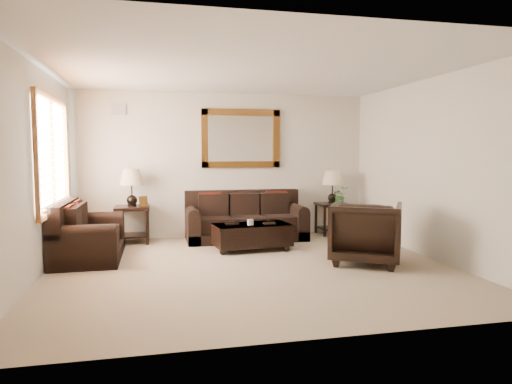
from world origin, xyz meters
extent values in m
cube|color=#84715B|center=(0.00, 0.00, 0.00)|extent=(5.50, 5.00, 0.01)
cube|color=white|center=(0.00, 0.00, 2.70)|extent=(5.50, 5.00, 0.01)
cube|color=beige|center=(0.00, 2.50, 1.35)|extent=(5.50, 0.01, 2.70)
cube|color=beige|center=(0.00, -2.50, 1.35)|extent=(5.50, 0.01, 2.70)
cube|color=beige|center=(-2.75, 0.00, 1.35)|extent=(0.01, 5.00, 2.70)
cube|color=beige|center=(2.75, 0.00, 1.35)|extent=(0.01, 5.00, 2.70)
cube|color=white|center=(-2.73, 0.90, 1.55)|extent=(0.01, 1.80, 1.50)
cube|color=brown|center=(-2.70, 0.90, 2.34)|extent=(0.06, 1.96, 0.08)
cube|color=brown|center=(-2.70, 0.90, 0.76)|extent=(0.06, 1.96, 0.08)
cube|color=brown|center=(-2.70, -0.04, 1.55)|extent=(0.06, 0.08, 1.50)
cube|color=brown|center=(-2.70, 1.84, 1.55)|extent=(0.06, 0.08, 1.50)
cube|color=brown|center=(-2.70, 0.90, 1.55)|extent=(0.05, 0.05, 1.50)
cube|color=#4B2A0F|center=(0.31, 2.46, 1.85)|extent=(1.50, 0.06, 1.10)
cube|color=white|center=(0.31, 2.48, 1.85)|extent=(1.26, 0.01, 0.86)
cube|color=#999999|center=(-1.90, 2.48, 2.35)|extent=(0.25, 0.02, 0.18)
cube|color=black|center=(0.31, 2.01, 0.09)|extent=(2.15, 0.93, 0.18)
cube|color=black|center=(0.31, 2.37, 0.66)|extent=(2.15, 0.22, 0.44)
cube|color=black|center=(-0.26, 2.00, 0.31)|extent=(0.55, 0.76, 0.26)
cube|color=black|center=(0.31, 2.00, 0.31)|extent=(0.55, 0.76, 0.26)
cube|color=black|center=(0.89, 2.00, 0.31)|extent=(0.55, 0.76, 0.26)
cube|color=black|center=(-0.66, 2.01, 0.26)|extent=(0.22, 0.93, 0.52)
cylinder|color=black|center=(-0.66, 2.01, 0.52)|extent=(0.22, 0.91, 0.22)
cube|color=black|center=(1.28, 2.01, 0.26)|extent=(0.22, 0.93, 0.52)
cylinder|color=black|center=(1.28, 2.01, 0.52)|extent=(0.22, 0.91, 0.22)
cube|color=#5C170C|center=(-0.31, 2.19, 0.66)|extent=(0.41, 0.18, 0.42)
cube|color=#5C170C|center=(0.94, 2.19, 0.66)|extent=(0.41, 0.18, 0.42)
cube|color=black|center=(-2.27, 1.03, 0.09)|extent=(0.92, 1.55, 0.17)
cube|color=black|center=(-2.62, 1.03, 0.65)|extent=(0.21, 1.55, 0.44)
cube|color=black|center=(-2.25, 0.75, 0.31)|extent=(0.76, 0.54, 0.26)
cube|color=black|center=(-2.25, 1.31, 0.31)|extent=(0.76, 0.54, 0.26)
cube|color=black|center=(-2.27, 0.36, 0.26)|extent=(0.92, 0.21, 0.51)
cylinder|color=black|center=(-2.27, 0.36, 0.51)|extent=(0.90, 0.21, 0.21)
cube|color=black|center=(-2.27, 1.70, 0.26)|extent=(0.92, 0.21, 0.51)
cylinder|color=black|center=(-2.27, 1.70, 0.51)|extent=(0.90, 0.21, 0.21)
cube|color=#5C170C|center=(-2.44, 0.70, 0.65)|extent=(0.18, 0.41, 0.42)
cube|color=#5C170C|center=(-2.44, 1.36, 0.65)|extent=(0.18, 0.41, 0.42)
cube|color=black|center=(-1.69, 2.16, 0.62)|extent=(0.59, 0.59, 0.05)
cube|color=black|center=(-1.69, 2.16, 0.13)|extent=(0.50, 0.50, 0.03)
cylinder|color=black|center=(-1.95, 1.91, 0.30)|extent=(0.05, 0.05, 0.59)
cylinder|color=black|center=(-1.44, 1.91, 0.30)|extent=(0.05, 0.05, 0.59)
cylinder|color=black|center=(-1.95, 2.42, 0.30)|extent=(0.05, 0.05, 0.59)
cylinder|color=black|center=(-1.44, 2.42, 0.30)|extent=(0.05, 0.05, 0.59)
sphere|color=black|center=(-1.69, 2.16, 0.76)|extent=(0.18, 0.18, 0.18)
cylinder|color=black|center=(-1.69, 2.16, 0.95)|extent=(0.03, 0.03, 0.39)
cone|color=tan|center=(-1.69, 2.16, 1.17)|extent=(0.41, 0.41, 0.28)
cube|color=#4B2A0F|center=(-1.50, 2.06, 0.74)|extent=(0.16, 0.11, 0.18)
cube|color=black|center=(2.05, 2.18, 0.59)|extent=(0.56, 0.56, 0.05)
cube|color=black|center=(2.05, 2.18, 0.12)|extent=(0.48, 0.48, 0.03)
cylinder|color=black|center=(1.81, 1.94, 0.28)|extent=(0.05, 0.05, 0.56)
cylinder|color=black|center=(2.29, 1.94, 0.28)|extent=(0.05, 0.05, 0.56)
cylinder|color=black|center=(1.81, 2.42, 0.28)|extent=(0.05, 0.05, 0.56)
cylinder|color=black|center=(2.29, 2.42, 0.28)|extent=(0.05, 0.05, 0.56)
sphere|color=black|center=(2.05, 2.18, 0.71)|extent=(0.17, 0.17, 0.17)
cylinder|color=black|center=(2.05, 2.18, 0.90)|extent=(0.02, 0.02, 0.37)
cone|color=tan|center=(2.05, 2.18, 1.10)|extent=(0.39, 0.39, 0.27)
sphere|color=black|center=(-0.27, 0.91, 0.04)|extent=(0.11, 0.11, 0.11)
sphere|color=black|center=(0.76, 0.91, 0.04)|extent=(0.11, 0.11, 0.11)
sphere|color=black|center=(-0.27, 1.38, 0.04)|extent=(0.11, 0.11, 0.11)
sphere|color=black|center=(0.76, 1.38, 0.04)|extent=(0.11, 0.11, 0.11)
cube|color=black|center=(0.24, 1.14, 0.25)|extent=(1.28, 0.78, 0.34)
cube|color=black|center=(0.24, 1.14, 0.40)|extent=(1.30, 0.79, 0.04)
cube|color=black|center=(-0.09, 1.19, 0.44)|extent=(0.22, 0.16, 0.03)
cube|color=black|center=(0.52, 1.10, 0.43)|extent=(0.20, 0.15, 0.02)
cube|color=white|center=(0.20, 1.05, 0.47)|extent=(0.10, 0.08, 0.09)
imported|color=black|center=(1.66, -0.09, 0.49)|extent=(1.27, 1.25, 0.98)
imported|color=#22521C|center=(2.17, 2.08, 0.74)|extent=(0.30, 0.33, 0.25)
camera|label=1|loc=(-1.28, -6.07, 1.59)|focal=32.00mm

